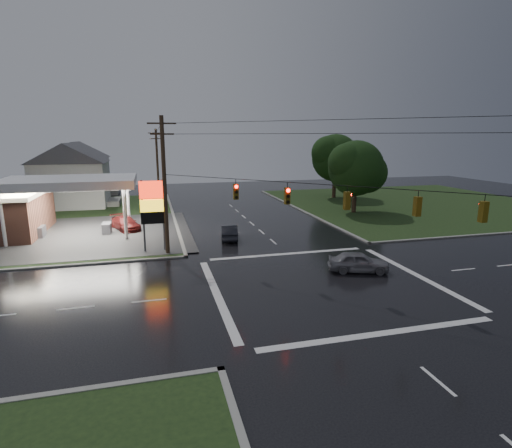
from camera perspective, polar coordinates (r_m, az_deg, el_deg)
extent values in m
plane|color=black|center=(26.76, 9.51, -8.39)|extent=(120.00, 120.00, 0.00)
cube|color=black|center=(52.00, -31.77, 0.13)|extent=(36.00, 36.00, 0.08)
cube|color=black|center=(61.60, 21.86, 2.75)|extent=(36.00, 36.00, 0.08)
cube|color=#2D2D2D|center=(42.86, -27.14, -1.56)|extent=(26.00, 18.00, 0.02)
cylinder|color=silver|center=(40.35, -32.50, 0.57)|extent=(0.30, 0.30, 5.00)
cylinder|color=silver|center=(38.45, -18.21, 1.41)|extent=(0.30, 0.30, 5.00)
cylinder|color=silver|center=(46.01, -30.31, 2.05)|extent=(0.30, 0.30, 5.00)
cylinder|color=silver|center=(44.35, -17.79, 2.83)|extent=(0.30, 0.30, 5.00)
cube|color=silver|center=(41.64, -25.14, 5.42)|extent=(12.00, 8.00, 0.80)
cube|color=white|center=(41.68, -25.09, 4.85)|extent=(11.40, 7.40, 0.04)
cube|color=#59595E|center=(43.00, -28.50, -1.03)|extent=(0.80, 1.60, 1.10)
cube|color=#59595E|center=(41.94, -20.53, -0.61)|extent=(0.80, 1.60, 1.10)
cylinder|color=#59595E|center=(33.86, -15.81, 1.00)|extent=(0.16, 0.16, 6.00)
cylinder|color=#59595E|center=(33.86, -13.10, 1.15)|extent=(0.16, 0.16, 6.00)
cube|color=red|center=(33.50, -14.66, 4.76)|extent=(2.00, 0.35, 1.40)
cube|color=yellow|center=(33.69, -14.54, 2.57)|extent=(2.00, 0.35, 1.00)
cube|color=black|center=(33.87, -14.45, 0.91)|extent=(2.00, 0.35, 1.00)
cylinder|color=#382619|center=(32.49, -12.91, 5.16)|extent=(0.32, 0.32, 11.00)
cube|color=#382619|center=(32.27, -13.34, 13.82)|extent=(2.20, 0.12, 0.12)
cube|color=#382619|center=(32.25, -13.27, 12.40)|extent=(1.80, 0.12, 0.12)
cylinder|color=#382619|center=(60.89, -13.89, 8.12)|extent=(0.32, 0.32, 10.50)
cube|color=#382619|center=(60.75, -14.12, 12.50)|extent=(2.20, 0.12, 0.12)
cube|color=#382619|center=(60.75, -14.08, 11.74)|extent=(1.80, 0.12, 0.12)
cube|color=#59470C|center=(28.34, -2.90, 4.64)|extent=(0.34, 0.34, 1.10)
cylinder|color=#FF0C07|center=(28.10, -2.82, 5.35)|extent=(0.22, 0.08, 0.22)
cube|color=#59470C|center=(26.37, 4.48, 4.03)|extent=(0.34, 0.34, 1.10)
cylinder|color=#FF0C07|center=(26.13, 4.63, 4.80)|extent=(0.22, 0.08, 0.22)
cube|color=#59470C|center=(24.90, 12.86, 3.26)|extent=(0.34, 0.34, 1.10)
cylinder|color=#FF0C07|center=(24.94, 13.31, 4.14)|extent=(0.08, 0.22, 0.22)
cube|color=#59470C|center=(24.03, 22.05, 2.34)|extent=(0.34, 0.34, 1.10)
cylinder|color=#FF0C07|center=(24.13, 21.84, 3.31)|extent=(0.22, 0.08, 0.22)
cube|color=#59470C|center=(23.81, 29.72, 1.52)|extent=(0.34, 0.34, 1.10)
cylinder|color=#FF0C07|center=(23.89, 29.49, 2.51)|extent=(0.22, 0.08, 0.22)
cube|color=silver|center=(60.01, -24.81, 5.13)|extent=(9.00, 8.00, 6.00)
cube|color=gray|center=(59.65, -19.57, 2.99)|extent=(1.60, 4.80, 0.80)
cube|color=silver|center=(71.95, -24.00, 6.23)|extent=(9.00, 8.00, 6.00)
cube|color=gray|center=(71.58, -19.63, 4.45)|extent=(1.60, 4.80, 0.80)
cylinder|color=black|center=(51.47, 13.90, 4.34)|extent=(0.56, 0.56, 5.04)
sphere|color=black|center=(51.15, 14.08, 7.73)|extent=(6.80, 6.80, 6.80)
sphere|color=black|center=(52.29, 15.53, 7.06)|extent=(5.10, 5.10, 5.10)
sphere|color=black|center=(50.11, 12.96, 8.53)|extent=(4.76, 4.76, 4.76)
cylinder|color=black|center=(63.39, 11.14, 6.18)|extent=(0.56, 0.56, 5.60)
sphere|color=black|center=(63.13, 11.27, 9.25)|extent=(7.20, 7.20, 7.20)
sphere|color=black|center=(64.24, 12.59, 8.62)|extent=(5.40, 5.40, 5.40)
sphere|color=black|center=(62.12, 10.25, 9.98)|extent=(5.04, 5.04, 5.04)
imported|color=black|center=(37.36, -3.84, -1.13)|extent=(2.12, 4.39, 1.39)
imported|color=slate|center=(29.32, 14.42, -5.26)|extent=(4.56, 2.99, 1.44)
imported|color=#4D1211|center=(43.15, -18.17, 0.11)|extent=(3.59, 5.16, 1.39)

